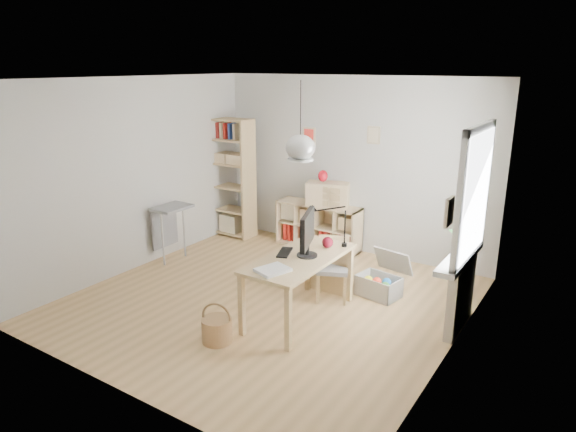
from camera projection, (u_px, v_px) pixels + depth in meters
The scene contains 20 objects.
ground at pixel (268, 300), 6.45m from camera, with size 4.50×4.50×0.00m, color tan.
room_shell at pixel (300, 147), 5.47m from camera, with size 4.50×4.50×4.50m.
window_unit at pixel (475, 195), 5.33m from camera, with size 0.07×1.16×1.46m.
radiator at pixel (461, 295), 5.68m from camera, with size 0.10×0.80×0.80m, color silver.
windowsill at pixel (460, 258), 5.58m from camera, with size 0.22×1.20×0.06m, color white.
desk at pixel (300, 265), 5.86m from camera, with size 0.70×1.50×0.75m.
cube_shelf at pixel (318, 229), 8.29m from camera, with size 1.40×0.38×0.72m.
tall_bookshelf at pixel (230, 173), 8.65m from camera, with size 0.80×0.38×2.00m.
side_table at pixel (169, 217), 7.61m from camera, with size 0.40×0.55×0.85m.
chair at pixel (333, 264), 6.42m from camera, with size 0.51×0.51×0.79m.
wicker_basket at pixel (217, 329), 5.46m from camera, with size 0.32×0.32×0.45m.
storage_chest at pixel (381, 282), 6.56m from camera, with size 0.61×0.67×0.55m.
monitor at pixel (307, 232), 5.77m from camera, with size 0.26×0.57×0.52m.
keyboard at pixel (285, 252), 5.95m from camera, with size 0.13×0.34×0.02m, color black.
task_lamp at pixel (326, 219), 6.13m from camera, with size 0.45×0.17×0.48m.
yarn_ball at pixel (328, 242), 6.10m from camera, with size 0.13×0.13×0.13m, color #4E0A12.
paper_tray at pixel (273, 270), 5.42m from camera, with size 0.26×0.33×0.03m, color white.
drawer_chest at pixel (328, 194), 7.98m from camera, with size 0.65×0.30×0.37m, color beige.
red_vase at pixel (323, 176), 7.95m from camera, with size 0.15×0.15×0.18m, color maroon.
potted_plant at pixel (463, 238), 5.64m from camera, with size 0.30×0.26×0.33m, color #256326.
Camera 1 is at (3.41, -4.80, 2.86)m, focal length 32.00 mm.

